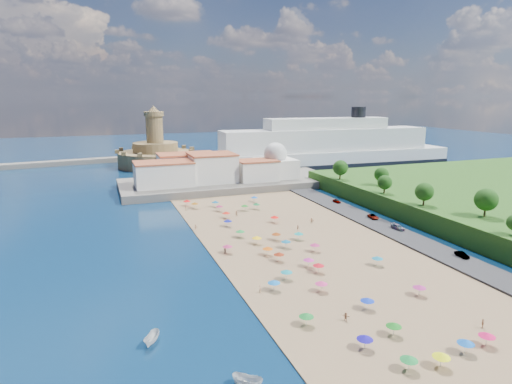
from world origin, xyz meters
name	(u,v)px	position (x,y,z in m)	size (l,w,h in m)	color
ground	(275,243)	(0.00, 0.00, 0.00)	(700.00, 700.00, 0.00)	#071938
terrace	(230,183)	(10.00, 73.00, 1.50)	(90.00, 36.00, 3.00)	#59544C
jetty	(165,173)	(-12.00, 108.00, 1.20)	(18.00, 70.00, 2.40)	#59544C
waterfront_buildings	(199,169)	(-3.05, 73.64, 7.88)	(57.00, 29.00, 11.00)	silver
domed_building	(275,163)	(30.00, 71.00, 8.97)	(16.00, 16.00, 15.00)	silver
fortress	(156,154)	(-12.00, 138.00, 6.68)	(40.00, 40.00, 32.40)	olive
cruise_ship	(326,149)	(74.76, 106.30, 9.42)	(146.25, 26.50, 31.81)	black
beach_parasols	(289,250)	(-1.45, -11.47, 2.15)	(32.37, 112.58, 2.20)	gray
beachgoers	(269,245)	(-3.34, -4.00, 1.10)	(36.23, 98.66, 1.88)	tan
moored_boats	(197,359)	(-30.54, -43.71, 0.83)	(14.40, 18.83, 1.68)	white
parked_cars	(385,221)	(36.00, 2.62, 1.34)	(2.82, 59.47, 1.36)	gray
hillside_trees	(439,194)	(48.25, -4.83, 10.16)	(14.01, 109.28, 7.63)	#382314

